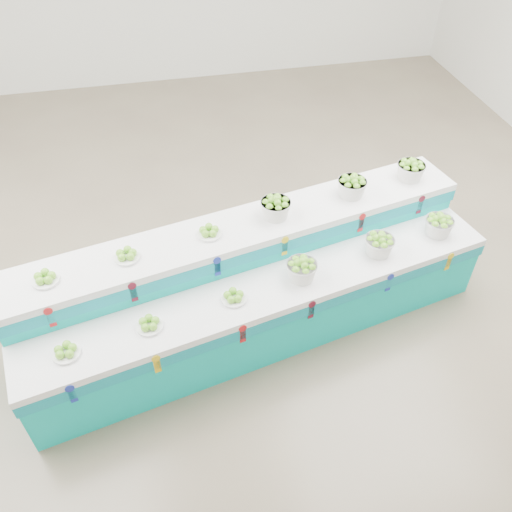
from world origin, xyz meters
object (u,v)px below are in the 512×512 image
(plate_upper_mid, at_px, (126,254))
(basket_upper_right, at_px, (411,170))
(display_stand, at_px, (256,284))
(basket_lower_left, at_px, (302,269))

(plate_upper_mid, distance_m, basket_upper_right, 2.86)
(display_stand, xyz_separation_m, basket_upper_right, (1.71, 0.63, 0.61))
(basket_lower_left, relative_size, plate_upper_mid, 1.23)
(display_stand, distance_m, plate_upper_mid, 1.23)
(basket_lower_left, distance_m, basket_upper_right, 1.61)
(basket_lower_left, bearing_deg, plate_upper_mid, 170.40)
(plate_upper_mid, height_order, basket_upper_right, basket_upper_right)
(basket_lower_left, xyz_separation_m, basket_upper_right, (1.34, 0.83, 0.30))
(basket_upper_right, bearing_deg, plate_upper_mid, -168.19)
(display_stand, relative_size, basket_upper_right, 15.87)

